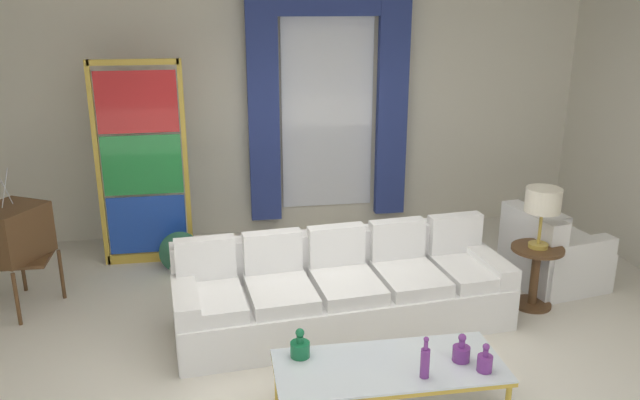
{
  "coord_description": "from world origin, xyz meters",
  "views": [
    {
      "loc": [
        -0.81,
        -4.5,
        2.82
      ],
      "look_at": [
        0.06,
        0.9,
        1.05
      ],
      "focal_mm": 35.82,
      "sensor_mm": 36.0,
      "label": 1
    }
  ],
  "objects_px": {
    "coffee_table": "(389,369)",
    "round_side_table": "(535,271)",
    "table_lamp_brass": "(543,203)",
    "vintage_tv": "(12,235)",
    "bottle_blue_decanter": "(485,362)",
    "bottle_amber_squat": "(461,352)",
    "couch_white_long": "(341,291)",
    "stained_glass_divider": "(143,169)",
    "peacock_figurine": "(179,255)",
    "armchair_white": "(550,257)",
    "bottle_ruby_flask": "(425,361)",
    "bottle_crystal_tall": "(300,347)"
  },
  "relations": [
    {
      "from": "coffee_table",
      "to": "armchair_white",
      "type": "xyz_separation_m",
      "value": [
        2.17,
        1.83,
        -0.09
      ]
    },
    {
      "from": "bottle_amber_squat",
      "to": "peacock_figurine",
      "type": "distance_m",
      "value": 3.39
    },
    {
      "from": "bottle_crystal_tall",
      "to": "bottle_ruby_flask",
      "type": "xyz_separation_m",
      "value": [
        0.78,
        -0.38,
        0.05
      ]
    },
    {
      "from": "vintage_tv",
      "to": "armchair_white",
      "type": "height_order",
      "value": "vintage_tv"
    },
    {
      "from": "bottle_amber_squat",
      "to": "stained_glass_divider",
      "type": "relative_size",
      "value": 0.09
    },
    {
      "from": "bottle_amber_squat",
      "to": "round_side_table",
      "type": "bearing_deg",
      "value": 47.96
    },
    {
      "from": "peacock_figurine",
      "to": "round_side_table",
      "type": "relative_size",
      "value": 1.01
    },
    {
      "from": "bottle_crystal_tall",
      "to": "bottle_amber_squat",
      "type": "relative_size",
      "value": 1.05
    },
    {
      "from": "bottle_blue_decanter",
      "to": "peacock_figurine",
      "type": "bearing_deg",
      "value": 127.24
    },
    {
      "from": "coffee_table",
      "to": "bottle_amber_squat",
      "type": "bearing_deg",
      "value": -3.18
    },
    {
      "from": "bottle_crystal_tall",
      "to": "stained_glass_divider",
      "type": "distance_m",
      "value": 3.18
    },
    {
      "from": "coffee_table",
      "to": "table_lamp_brass",
      "type": "relative_size",
      "value": 2.75
    },
    {
      "from": "table_lamp_brass",
      "to": "vintage_tv",
      "type": "bearing_deg",
      "value": 171.06
    },
    {
      "from": "bottle_blue_decanter",
      "to": "bottle_ruby_flask",
      "type": "height_order",
      "value": "bottle_ruby_flask"
    },
    {
      "from": "bottle_blue_decanter",
      "to": "stained_glass_divider",
      "type": "distance_m",
      "value": 4.12
    },
    {
      "from": "bottle_blue_decanter",
      "to": "armchair_white",
      "type": "relative_size",
      "value": 0.22
    },
    {
      "from": "vintage_tv",
      "to": "table_lamp_brass",
      "type": "bearing_deg",
      "value": -8.94
    },
    {
      "from": "vintage_tv",
      "to": "table_lamp_brass",
      "type": "distance_m",
      "value": 4.83
    },
    {
      "from": "coffee_table",
      "to": "round_side_table",
      "type": "height_order",
      "value": "round_side_table"
    },
    {
      "from": "armchair_white",
      "to": "peacock_figurine",
      "type": "height_order",
      "value": "armchair_white"
    },
    {
      "from": "coffee_table",
      "to": "peacock_figurine",
      "type": "xyz_separation_m",
      "value": [
        -1.54,
        2.66,
        -0.16
      ]
    },
    {
      "from": "coffee_table",
      "to": "bottle_crystal_tall",
      "type": "xyz_separation_m",
      "value": [
        -0.59,
        0.2,
        0.1
      ]
    },
    {
      "from": "stained_glass_divider",
      "to": "peacock_figurine",
      "type": "relative_size",
      "value": 3.67
    },
    {
      "from": "bottle_amber_squat",
      "to": "vintage_tv",
      "type": "distance_m",
      "value": 4.11
    },
    {
      "from": "bottle_ruby_flask",
      "to": "armchair_white",
      "type": "distance_m",
      "value": 2.83
    },
    {
      "from": "bottle_amber_squat",
      "to": "table_lamp_brass",
      "type": "height_order",
      "value": "table_lamp_brass"
    },
    {
      "from": "couch_white_long",
      "to": "stained_glass_divider",
      "type": "xyz_separation_m",
      "value": [
        -1.82,
        1.68,
        0.75
      ]
    },
    {
      "from": "bottle_blue_decanter",
      "to": "bottle_amber_squat",
      "type": "distance_m",
      "value": 0.18
    },
    {
      "from": "coffee_table",
      "to": "vintage_tv",
      "type": "distance_m",
      "value": 3.69
    },
    {
      "from": "couch_white_long",
      "to": "round_side_table",
      "type": "distance_m",
      "value": 1.85
    },
    {
      "from": "couch_white_long",
      "to": "peacock_figurine",
      "type": "bearing_deg",
      "value": 138.85
    },
    {
      "from": "bottle_crystal_tall",
      "to": "round_side_table",
      "type": "relative_size",
      "value": 0.36
    },
    {
      "from": "vintage_tv",
      "to": "peacock_figurine",
      "type": "relative_size",
      "value": 2.24
    },
    {
      "from": "coffee_table",
      "to": "round_side_table",
      "type": "bearing_deg",
      "value": 38.02
    },
    {
      "from": "vintage_tv",
      "to": "peacock_figurine",
      "type": "distance_m",
      "value": 1.61
    },
    {
      "from": "bottle_blue_decanter",
      "to": "bottle_amber_squat",
      "type": "relative_size",
      "value": 1.0
    },
    {
      "from": "bottle_blue_decanter",
      "to": "armchair_white",
      "type": "distance_m",
      "value": 2.55
    },
    {
      "from": "couch_white_long",
      "to": "bottle_amber_squat",
      "type": "relative_size",
      "value": 14.58
    },
    {
      "from": "bottle_blue_decanter",
      "to": "armchair_white",
      "type": "bearing_deg",
      "value": 51.99
    },
    {
      "from": "couch_white_long",
      "to": "vintage_tv",
      "type": "bearing_deg",
      "value": 165.13
    },
    {
      "from": "bottle_ruby_flask",
      "to": "table_lamp_brass",
      "type": "xyz_separation_m",
      "value": [
        1.59,
        1.57,
        0.5
      ]
    },
    {
      "from": "couch_white_long",
      "to": "armchair_white",
      "type": "xyz_separation_m",
      "value": [
        2.24,
        0.46,
        -0.02
      ]
    },
    {
      "from": "couch_white_long",
      "to": "vintage_tv",
      "type": "xyz_separation_m",
      "value": [
        -2.92,
        0.77,
        0.42
      ]
    },
    {
      "from": "bottle_blue_decanter",
      "to": "vintage_tv",
      "type": "distance_m",
      "value": 4.28
    },
    {
      "from": "bottle_ruby_flask",
      "to": "bottle_blue_decanter",
      "type": "bearing_deg",
      "value": 0.77
    },
    {
      "from": "bottle_crystal_tall",
      "to": "vintage_tv",
      "type": "bearing_deg",
      "value": 140.97
    },
    {
      "from": "vintage_tv",
      "to": "armchair_white",
      "type": "relative_size",
      "value": 1.41
    },
    {
      "from": "vintage_tv",
      "to": "peacock_figurine",
      "type": "bearing_deg",
      "value": 19.7
    },
    {
      "from": "bottle_ruby_flask",
      "to": "vintage_tv",
      "type": "xyz_separation_m",
      "value": [
        -3.17,
        2.32,
        0.2
      ]
    },
    {
      "from": "bottle_blue_decanter",
      "to": "bottle_amber_squat",
      "type": "bearing_deg",
      "value": 126.96
    }
  ]
}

